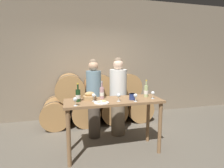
{
  "coord_description": "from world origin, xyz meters",
  "views": [
    {
      "loc": [
        -0.74,
        -2.74,
        1.64
      ],
      "look_at": [
        0.0,
        0.11,
        1.19
      ],
      "focal_mm": 28.0,
      "sensor_mm": 36.0,
      "label": 1
    }
  ],
  "objects_px": {
    "person_left": "(94,98)",
    "bread_basket": "(90,96)",
    "cheese_plate": "(101,103)",
    "wine_glass_center": "(119,96)",
    "wine_bottle_red": "(78,95)",
    "wine_bottle_white": "(146,91)",
    "blue_crock": "(132,96)",
    "wine_glass_far_right": "(153,93)",
    "wine_bottle_rose": "(102,93)",
    "person_right": "(118,96)",
    "tasting_table": "(114,109)",
    "wine_glass_far_left": "(75,100)",
    "wine_glass_left": "(94,96)",
    "wine_glass_right": "(136,96)"
  },
  "relations": [
    {
      "from": "person_left",
      "to": "bread_basket",
      "type": "height_order",
      "value": "person_left"
    },
    {
      "from": "cheese_plate",
      "to": "bread_basket",
      "type": "bearing_deg",
      "value": 116.64
    },
    {
      "from": "wine_glass_center",
      "to": "wine_bottle_red",
      "type": "bearing_deg",
      "value": 166.93
    },
    {
      "from": "person_left",
      "to": "wine_bottle_white",
      "type": "relative_size",
      "value": 5.21
    },
    {
      "from": "blue_crock",
      "to": "wine_glass_far_right",
      "type": "xyz_separation_m",
      "value": [
        0.37,
        -0.02,
        0.03
      ]
    },
    {
      "from": "wine_bottle_white",
      "to": "blue_crock",
      "type": "height_order",
      "value": "wine_bottle_white"
    },
    {
      "from": "wine_bottle_red",
      "to": "wine_bottle_rose",
      "type": "height_order",
      "value": "wine_bottle_rose"
    },
    {
      "from": "person_right",
      "to": "wine_glass_far_right",
      "type": "distance_m",
      "value": 0.88
    },
    {
      "from": "blue_crock",
      "to": "wine_glass_far_right",
      "type": "bearing_deg",
      "value": -3.12
    },
    {
      "from": "tasting_table",
      "to": "wine_bottle_red",
      "type": "bearing_deg",
      "value": 176.9
    },
    {
      "from": "wine_glass_far_left",
      "to": "person_left",
      "type": "bearing_deg",
      "value": 65.39
    },
    {
      "from": "wine_bottle_rose",
      "to": "wine_glass_center",
      "type": "relative_size",
      "value": 2.34
    },
    {
      "from": "wine_bottle_rose",
      "to": "person_right",
      "type": "bearing_deg",
      "value": 50.43
    },
    {
      "from": "wine_bottle_red",
      "to": "wine_glass_far_left",
      "type": "bearing_deg",
      "value": -103.09
    },
    {
      "from": "person_left",
      "to": "wine_bottle_rose",
      "type": "bearing_deg",
      "value": -83.87
    },
    {
      "from": "wine_glass_left",
      "to": "cheese_plate",
      "type": "bearing_deg",
      "value": -55.38
    },
    {
      "from": "person_left",
      "to": "bread_basket",
      "type": "relative_size",
      "value": 7.22
    },
    {
      "from": "wine_bottle_rose",
      "to": "bread_basket",
      "type": "bearing_deg",
      "value": 178.1
    },
    {
      "from": "wine_bottle_red",
      "to": "blue_crock",
      "type": "xyz_separation_m",
      "value": [
        0.88,
        -0.1,
        -0.04
      ]
    },
    {
      "from": "wine_bottle_red",
      "to": "bread_basket",
      "type": "bearing_deg",
      "value": 27.43
    },
    {
      "from": "cheese_plate",
      "to": "wine_glass_right",
      "type": "bearing_deg",
      "value": -3.88
    },
    {
      "from": "wine_glass_right",
      "to": "wine_glass_far_right",
      "type": "bearing_deg",
      "value": 16.19
    },
    {
      "from": "person_left",
      "to": "wine_bottle_red",
      "type": "relative_size",
      "value": 5.33
    },
    {
      "from": "blue_crock",
      "to": "bread_basket",
      "type": "bearing_deg",
      "value": 163.52
    },
    {
      "from": "wine_bottle_red",
      "to": "wine_glass_far_left",
      "type": "relative_size",
      "value": 2.32
    },
    {
      "from": "wine_glass_right",
      "to": "wine_glass_left",
      "type": "bearing_deg",
      "value": 164.62
    },
    {
      "from": "cheese_plate",
      "to": "wine_bottle_red",
      "type": "bearing_deg",
      "value": 151.21
    },
    {
      "from": "cheese_plate",
      "to": "tasting_table",
      "type": "bearing_deg",
      "value": 33.12
    },
    {
      "from": "tasting_table",
      "to": "wine_bottle_white",
      "type": "height_order",
      "value": "wine_bottle_white"
    },
    {
      "from": "wine_bottle_white",
      "to": "wine_glass_far_right",
      "type": "bearing_deg",
      "value": -71.56
    },
    {
      "from": "person_left",
      "to": "cheese_plate",
      "type": "bearing_deg",
      "value": -90.42
    },
    {
      "from": "wine_bottle_white",
      "to": "wine_glass_right",
      "type": "height_order",
      "value": "wine_bottle_white"
    },
    {
      "from": "wine_bottle_white",
      "to": "wine_glass_far_right",
      "type": "distance_m",
      "value": 0.17
    },
    {
      "from": "tasting_table",
      "to": "wine_bottle_rose",
      "type": "bearing_deg",
      "value": 144.16
    },
    {
      "from": "wine_glass_left",
      "to": "wine_glass_far_right",
      "type": "distance_m",
      "value": 1.01
    },
    {
      "from": "wine_bottle_white",
      "to": "wine_glass_far_right",
      "type": "height_order",
      "value": "wine_bottle_white"
    },
    {
      "from": "wine_glass_far_left",
      "to": "wine_glass_center",
      "type": "relative_size",
      "value": 1.0
    },
    {
      "from": "person_left",
      "to": "wine_bottle_rose",
      "type": "relative_size",
      "value": 5.28
    },
    {
      "from": "cheese_plate",
      "to": "wine_glass_far_right",
      "type": "bearing_deg",
      "value": 4.21
    },
    {
      "from": "wine_bottle_rose",
      "to": "wine_glass_far_left",
      "type": "xyz_separation_m",
      "value": [
        -0.46,
        -0.34,
        -0.01
      ]
    },
    {
      "from": "bread_basket",
      "to": "wine_glass_right",
      "type": "bearing_deg",
      "value": -25.19
    },
    {
      "from": "wine_bottle_white",
      "to": "cheese_plate",
      "type": "xyz_separation_m",
      "value": [
        -0.86,
        -0.22,
        -0.1
      ]
    },
    {
      "from": "wine_glass_far_right",
      "to": "cheese_plate",
      "type": "bearing_deg",
      "value": -175.79
    },
    {
      "from": "person_right",
      "to": "wine_bottle_rose",
      "type": "distance_m",
      "value": 0.74
    },
    {
      "from": "wine_bottle_white",
      "to": "bread_basket",
      "type": "height_order",
      "value": "wine_bottle_white"
    },
    {
      "from": "person_left",
      "to": "bread_basket",
      "type": "xyz_separation_m",
      "value": [
        -0.15,
        -0.54,
        0.15
      ]
    },
    {
      "from": "wine_glass_left",
      "to": "tasting_table",
      "type": "bearing_deg",
      "value": 2.68
    },
    {
      "from": "person_left",
      "to": "wine_glass_left",
      "type": "bearing_deg",
      "value": -98.53
    },
    {
      "from": "wine_bottle_white",
      "to": "wine_glass_far_left",
      "type": "height_order",
      "value": "wine_bottle_white"
    },
    {
      "from": "blue_crock",
      "to": "bread_basket",
      "type": "relative_size",
      "value": 0.47
    }
  ]
}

